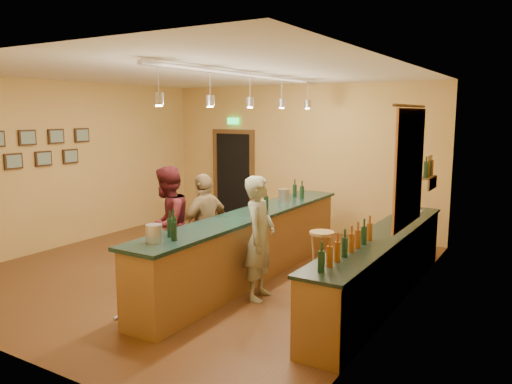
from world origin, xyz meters
The scene contains 16 objects.
floor centered at (0.00, 0.00, 0.00)m, with size 7.00×7.00×0.00m, color #553A18.
ceiling centered at (0.00, 0.00, 3.20)m, with size 6.50×7.00×0.02m, color silver.
wall_back centered at (0.00, 3.50, 1.60)m, with size 6.50×0.02×3.20m, color #B99745.
wall_left centered at (-3.25, 0.00, 1.60)m, with size 0.02×7.00×3.20m, color #B99745.
wall_right centered at (3.25, 0.00, 1.60)m, with size 0.02×7.00×3.20m, color #B99745.
doorway centered at (-1.70, 3.47, 1.13)m, with size 1.15×0.09×2.48m.
tapestry centered at (3.23, 0.40, 1.85)m, with size 0.03×1.40×1.60m, color maroon.
bottle_shelf centered at (3.17, 1.90, 1.67)m, with size 0.17×0.55×0.54m.
picture_grid centered at (-3.21, -0.75, 1.95)m, with size 0.06×2.20×0.70m, color #382111, non-canonical shape.
back_counter centered at (2.97, 0.18, 0.49)m, with size 0.60×4.55×1.27m.
tasting_bar centered at (0.92, 0.00, 0.61)m, with size 0.73×5.10×1.38m.
pendant_track centered at (0.93, 0.00, 2.98)m, with size 0.11×4.60×0.50m.
bartender centered at (1.49, -0.66, 0.87)m, with size 0.63×0.42×1.74m, color gray.
customer_a centered at (-0.09, -0.76, 0.90)m, with size 0.87×0.68×1.79m, color #59191E.
customer_b centered at (0.38, -0.43, 0.84)m, with size 0.98×0.41×1.68m, color #997A51.
bar_stool centered at (1.94, 0.46, 0.64)m, with size 0.38×0.38×0.79m.
Camera 1 is at (4.94, -6.44, 2.58)m, focal length 35.00 mm.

